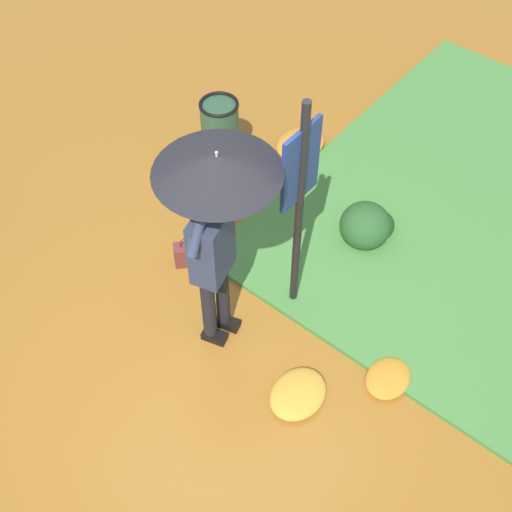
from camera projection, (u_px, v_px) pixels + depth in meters
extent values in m
plane|color=#9E6623|center=(224.00, 349.00, 6.07)|extent=(18.00, 18.00, 0.00)
cube|color=#47843D|center=(500.00, 215.00, 7.07)|extent=(4.80, 4.00, 0.05)
cylinder|color=black|center=(209.00, 309.00, 5.82)|extent=(0.12, 0.12, 0.86)
cylinder|color=black|center=(223.00, 296.00, 5.91)|extent=(0.12, 0.12, 0.86)
cube|color=black|center=(214.00, 336.00, 6.11)|extent=(0.17, 0.24, 0.08)
cube|color=black|center=(228.00, 323.00, 6.19)|extent=(0.17, 0.24, 0.08)
cube|color=#2D3851|center=(211.00, 246.00, 5.29)|extent=(0.43, 0.34, 0.64)
sphere|color=#8C664C|center=(208.00, 205.00, 4.93)|extent=(0.20, 0.20, 0.20)
ellipsoid|color=black|center=(208.00, 202.00, 4.91)|extent=(0.20, 0.20, 0.15)
cylinder|color=#2D3851|center=(193.00, 246.00, 5.01)|extent=(0.18, 0.13, 0.18)
cylinder|color=#2D3851|center=(197.00, 236.00, 4.95)|extent=(0.24, 0.11, 0.33)
cube|color=black|center=(202.00, 215.00, 4.89)|extent=(0.07, 0.03, 0.14)
cylinder|color=#2D3851|center=(223.00, 212.00, 5.18)|extent=(0.11, 0.10, 0.09)
cylinder|color=#2D3851|center=(221.00, 205.00, 5.11)|extent=(0.10, 0.09, 0.23)
cylinder|color=#A5A5AD|center=(218.00, 174.00, 4.86)|extent=(0.02, 0.02, 0.41)
cone|color=black|center=(217.00, 164.00, 4.79)|extent=(0.96, 0.96, 0.16)
sphere|color=#A5A5AD|center=(216.00, 153.00, 4.71)|extent=(0.02, 0.02, 0.02)
cylinder|color=black|center=(299.00, 216.00, 5.52)|extent=(0.07, 0.07, 2.30)
cube|color=navy|center=(301.00, 165.00, 5.10)|extent=(0.44, 0.04, 0.70)
cube|color=silver|center=(299.00, 164.00, 5.11)|extent=(0.38, 0.01, 0.64)
cube|color=brown|center=(190.00, 254.00, 6.61)|extent=(0.31, 0.31, 0.24)
torus|color=brown|center=(188.00, 244.00, 6.48)|extent=(0.14, 0.13, 0.18)
cylinder|color=#2D5138|center=(220.00, 136.00, 7.28)|extent=(0.40, 0.40, 0.80)
torus|color=black|center=(219.00, 104.00, 6.96)|extent=(0.42, 0.42, 0.04)
ellipsoid|color=#285628|center=(365.00, 225.00, 6.70)|extent=(0.51, 0.51, 0.46)
ellipsoid|color=#1E421E|center=(379.00, 225.00, 6.80)|extent=(0.30, 0.30, 0.30)
ellipsoid|color=#C68428|center=(300.00, 143.00, 7.70)|extent=(0.62, 0.50, 0.14)
ellipsoid|color=gold|center=(298.00, 394.00, 5.72)|extent=(0.54, 0.43, 0.12)
ellipsoid|color=#C68428|center=(388.00, 378.00, 5.83)|extent=(0.45, 0.36, 0.10)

